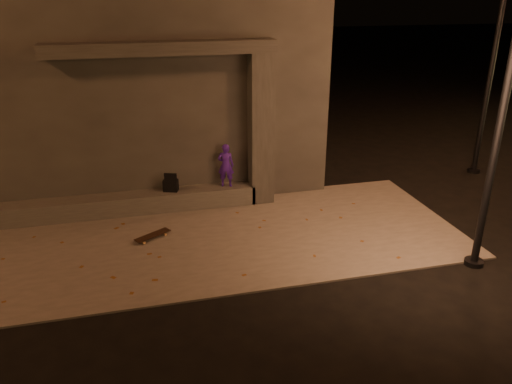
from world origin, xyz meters
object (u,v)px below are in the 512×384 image
object	(u,v)px
column	(261,130)
backpack	(171,184)
skateboarder	(226,165)
skateboard	(153,235)

from	to	relation	value
column	backpack	xyz separation A→B (m)	(-2.20, 0.00, -1.19)
backpack	column	bearing A→B (deg)	19.06
skateboarder	column	bearing A→B (deg)	-163.32
backpack	skateboard	size ratio (longest dim) A/B	0.60
skateboarder	backpack	bearing A→B (deg)	16.68
backpack	skateboarder	bearing A→B (deg)	19.06
skateboarder	skateboard	bearing A→B (deg)	55.06
backpack	skateboard	xyz separation A→B (m)	(-0.55, -1.49, -0.54)
column	skateboard	distance (m)	3.57
backpack	skateboard	distance (m)	1.68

